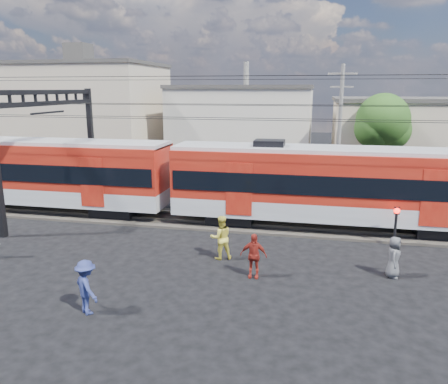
# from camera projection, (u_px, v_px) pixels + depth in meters

# --- Properties ---
(ground) EXTENTS (120.00, 120.00, 0.00)m
(ground) POSITION_uv_depth(u_px,v_px,m) (179.00, 287.00, 15.77)
(ground) COLOR black
(ground) RESTS_ON ground
(track_bed) EXTENTS (70.00, 3.40, 0.12)m
(track_bed) POSITION_uv_depth(u_px,v_px,m) (225.00, 221.00, 23.37)
(track_bed) COLOR #2D2823
(track_bed) RESTS_ON ground
(rail_near) EXTENTS (70.00, 0.12, 0.12)m
(rail_near) POSITION_uv_depth(u_px,v_px,m) (222.00, 223.00, 22.63)
(rail_near) COLOR #59544C
(rail_near) RESTS_ON track_bed
(rail_far) EXTENTS (70.00, 0.12, 0.12)m
(rail_far) POSITION_uv_depth(u_px,v_px,m) (228.00, 215.00, 24.06)
(rail_far) COLOR #59544C
(rail_far) RESTS_ON track_bed
(commuter_train) EXTENTS (50.30, 3.08, 4.17)m
(commuter_train) POSITION_uv_depth(u_px,v_px,m) (337.00, 183.00, 21.68)
(commuter_train) COLOR black
(commuter_train) RESTS_ON ground
(catenary) EXTENTS (70.00, 9.30, 7.52)m
(catenary) POSITION_uv_depth(u_px,v_px,m) (71.00, 123.00, 23.95)
(catenary) COLOR black
(catenary) RESTS_ON ground
(building_west) EXTENTS (14.28, 10.20, 9.30)m
(building_west) POSITION_uv_depth(u_px,v_px,m) (83.00, 114.00, 40.99)
(building_west) COLOR #B8A48D
(building_west) RESTS_ON ground
(building_midwest) EXTENTS (12.24, 12.24, 7.30)m
(building_midwest) POSITION_uv_depth(u_px,v_px,m) (246.00, 125.00, 41.03)
(building_midwest) COLOR #BBB3A3
(building_midwest) RESTS_ON ground
(building_mideast) EXTENTS (16.32, 10.20, 6.30)m
(building_mideast) POSITION_uv_depth(u_px,v_px,m) (436.00, 138.00, 35.06)
(building_mideast) COLOR #B8A48D
(building_mideast) RESTS_ON ground
(utility_pole_mid) EXTENTS (1.80, 0.24, 8.50)m
(utility_pole_mid) POSITION_uv_depth(u_px,v_px,m) (339.00, 128.00, 27.79)
(utility_pole_mid) COLOR slate
(utility_pole_mid) RESTS_ON ground
(tree_near) EXTENTS (3.82, 3.64, 6.72)m
(tree_near) POSITION_uv_depth(u_px,v_px,m) (385.00, 123.00, 30.06)
(tree_near) COLOR #382619
(tree_near) RESTS_ON ground
(pedestrian_b) EXTENTS (1.13, 1.03, 1.87)m
(pedestrian_b) POSITION_uv_depth(u_px,v_px,m) (221.00, 237.00, 18.19)
(pedestrian_b) COLOR #E1D346
(pedestrian_b) RESTS_ON ground
(pedestrian_c) EXTENTS (1.32, 1.21, 1.78)m
(pedestrian_c) POSITION_uv_depth(u_px,v_px,m) (86.00, 287.00, 13.73)
(pedestrian_c) COLOR navy
(pedestrian_c) RESTS_ON ground
(pedestrian_d) EXTENTS (1.02, 0.43, 1.73)m
(pedestrian_d) POSITION_uv_depth(u_px,v_px,m) (253.00, 256.00, 16.40)
(pedestrian_d) COLOR maroon
(pedestrian_d) RESTS_ON ground
(pedestrian_e) EXTENTS (0.66, 0.87, 1.60)m
(pedestrian_e) POSITION_uv_depth(u_px,v_px,m) (394.00, 257.00, 16.41)
(pedestrian_e) COLOR #45464A
(pedestrian_e) RESTS_ON ground
(crossing_signal) EXTENTS (0.27, 0.27, 1.88)m
(crossing_signal) POSITION_uv_depth(u_px,v_px,m) (396.00, 219.00, 19.43)
(crossing_signal) COLOR black
(crossing_signal) RESTS_ON ground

